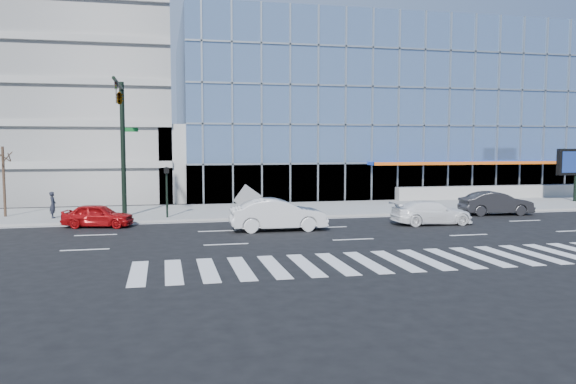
% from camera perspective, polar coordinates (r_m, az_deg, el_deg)
% --- Properties ---
extents(ground, '(160.00, 160.00, 0.00)m').
position_cam_1_polar(ground, '(30.45, 4.16, -3.60)').
color(ground, black).
rests_on(ground, ground).
extents(sidewalk, '(120.00, 8.00, 0.15)m').
position_cam_1_polar(sidewalk, '(38.10, 0.70, -1.77)').
color(sidewalk, gray).
rests_on(sidewalk, ground).
extents(theatre_building, '(42.00, 26.00, 15.00)m').
position_cam_1_polar(theatre_building, '(59.43, 9.98, 7.69)').
color(theatre_building, '#6987AF').
rests_on(theatre_building, ground).
extents(parking_garage, '(24.00, 24.00, 20.00)m').
position_cam_1_polar(parking_garage, '(56.26, -24.50, 10.05)').
color(parking_garage, gray).
rests_on(parking_garage, ground).
extents(ramp_block, '(6.00, 8.00, 6.00)m').
position_cam_1_polar(ramp_block, '(46.94, -9.30, 2.99)').
color(ramp_block, gray).
rests_on(ramp_block, ground).
extents(tower_backdrop, '(14.00, 14.00, 48.00)m').
position_cam_1_polar(tower_backdrop, '(102.98, -25.22, 15.32)').
color(tower_backdrop, gray).
rests_on(tower_backdrop, ground).
extents(retaining_wall, '(30.00, 0.80, 1.00)m').
position_cam_1_polar(retaining_wall, '(52.14, 26.30, 0.14)').
color(retaining_wall, gray).
rests_on(retaining_wall, sidewalk).
extents(traffic_signal, '(1.14, 5.74, 8.00)m').
position_cam_1_polar(traffic_signal, '(33.53, -16.65, 7.55)').
color(traffic_signal, black).
rests_on(traffic_signal, sidewalk).
extents(ped_signal_post, '(0.30, 0.33, 3.00)m').
position_cam_1_polar(ped_signal_post, '(33.86, -12.22, 0.80)').
color(ped_signal_post, black).
rests_on(ped_signal_post, sidewalk).
extents(marquee_sign, '(3.20, 0.43, 4.00)m').
position_cam_1_polar(marquee_sign, '(47.96, 27.25, 2.64)').
color(marquee_sign, black).
rests_on(marquee_sign, sidewalk).
extents(street_tree_near, '(1.10, 1.10, 4.23)m').
position_cam_1_polar(street_tree_near, '(37.52, -26.99, 3.27)').
color(street_tree_near, '#332319').
rests_on(street_tree_near, sidewalk).
extents(white_suv, '(4.63, 2.02, 1.33)m').
position_cam_1_polar(white_suv, '(32.43, 14.39, -2.04)').
color(white_suv, white).
rests_on(white_suv, ground).
extents(white_sedan, '(5.05, 1.87, 1.65)m').
position_cam_1_polar(white_sedan, '(29.20, -1.01, -2.31)').
color(white_sedan, silver).
rests_on(white_sedan, ground).
extents(dark_sedan, '(4.62, 2.02, 1.48)m').
position_cam_1_polar(dark_sedan, '(38.05, 20.38, -1.08)').
color(dark_sedan, black).
rests_on(dark_sedan, ground).
extents(red_sedan, '(3.98, 2.29, 1.27)m').
position_cam_1_polar(red_sedan, '(32.05, -18.74, -2.27)').
color(red_sedan, '#AB0D0F').
rests_on(red_sedan, ground).
extents(pedestrian, '(0.44, 0.61, 1.56)m').
position_cam_1_polar(pedestrian, '(35.67, -22.78, -1.22)').
color(pedestrian, black).
rests_on(pedestrian, sidewalk).
extents(tilted_panel, '(1.81, 0.20, 1.82)m').
position_cam_1_polar(tilted_panel, '(35.67, -4.13, -0.65)').
color(tilted_panel, gray).
rests_on(tilted_panel, sidewalk).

